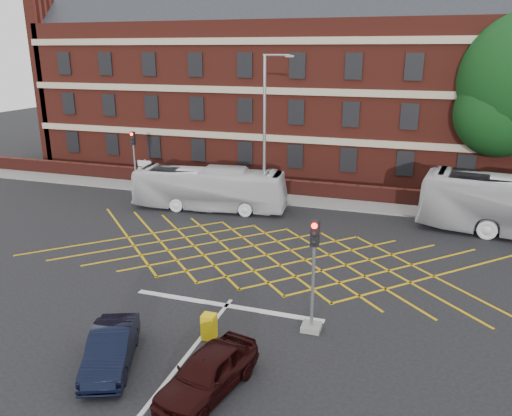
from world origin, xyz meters
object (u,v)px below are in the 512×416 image
(street_lamp, at_px, (265,160))
(utility_cabinet, at_px, (209,327))
(traffic_light_far, at_px, (135,166))
(car_maroon, at_px, (208,372))
(direction_signs, at_px, (145,170))
(bus_left, at_px, (209,189))
(traffic_light_near, at_px, (313,286))
(car_navy, at_px, (111,349))

(street_lamp, distance_m, utility_cabinet, 14.96)
(traffic_light_far, height_order, street_lamp, street_lamp)
(utility_cabinet, bearing_deg, car_maroon, -67.24)
(street_lamp, height_order, direction_signs, street_lamp)
(bus_left, xyz_separation_m, street_lamp, (3.64, 0.38, 2.00))
(direction_signs, bearing_deg, traffic_light_near, -44.39)
(bus_left, distance_m, direction_signs, 7.25)
(car_navy, distance_m, car_maroon, 3.53)
(traffic_light_far, bearing_deg, car_maroon, -53.91)
(traffic_light_near, bearing_deg, utility_cabinet, -152.96)
(traffic_light_near, relative_size, street_lamp, 0.44)
(car_maroon, distance_m, traffic_light_far, 24.21)
(car_maroon, xyz_separation_m, street_lamp, (-3.52, 17.16, 2.71))
(direction_signs, xyz_separation_m, utility_cabinet, (12.55, -17.28, -0.90))
(car_navy, relative_size, direction_signs, 1.71)
(bus_left, height_order, traffic_light_far, traffic_light_far)
(car_navy, bearing_deg, street_lamp, 67.74)
(car_maroon, height_order, utility_cabinet, car_maroon)
(traffic_light_far, bearing_deg, street_lamp, -12.52)
(bus_left, relative_size, direction_signs, 4.49)
(street_lamp, bearing_deg, traffic_light_near, -65.80)
(bus_left, relative_size, utility_cabinet, 10.36)
(street_lamp, bearing_deg, utility_cabinet, -80.62)
(car_navy, xyz_separation_m, traffic_light_far, (-10.73, 19.32, 1.15))
(car_navy, xyz_separation_m, utility_cabinet, (2.39, 2.46, -0.14))
(car_navy, xyz_separation_m, direction_signs, (-10.16, 19.74, 0.76))
(bus_left, relative_size, car_maroon, 2.53)
(car_maroon, xyz_separation_m, traffic_light_far, (-14.25, 19.55, 1.10))
(car_maroon, relative_size, traffic_light_far, 0.91)
(bus_left, distance_m, traffic_light_far, 7.62)
(traffic_light_near, distance_m, utility_cabinet, 3.97)
(direction_signs, height_order, utility_cabinet, direction_signs)
(traffic_light_near, bearing_deg, car_navy, -144.01)
(traffic_light_near, height_order, direction_signs, traffic_light_near)
(traffic_light_near, distance_m, traffic_light_far, 22.38)
(utility_cabinet, bearing_deg, traffic_light_near, 27.04)
(car_navy, bearing_deg, bus_left, 80.13)
(traffic_light_near, xyz_separation_m, utility_cabinet, (-3.35, -1.71, -1.29))
(traffic_light_near, height_order, street_lamp, street_lamp)
(car_maroon, bearing_deg, street_lamp, 114.27)
(car_navy, relative_size, traffic_light_far, 0.88)
(car_navy, xyz_separation_m, car_maroon, (3.52, -0.22, 0.05))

